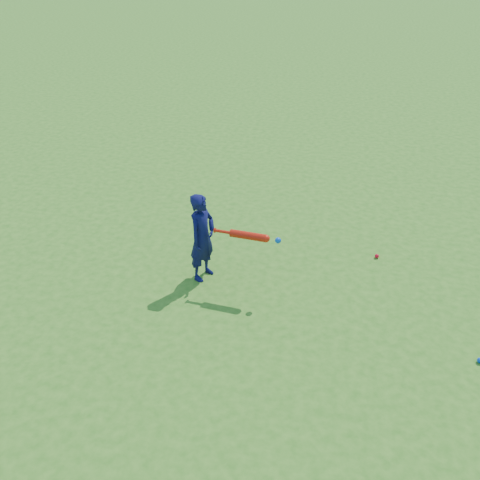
{
  "coord_description": "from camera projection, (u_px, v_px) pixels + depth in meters",
  "views": [
    {
      "loc": [
        1.64,
        -5.69,
        4.05
      ],
      "look_at": [
        0.5,
        -0.16,
        0.64
      ],
      "focal_mm": 40.0,
      "sensor_mm": 36.0,
      "label": 1
    }
  ],
  "objects": [
    {
      "name": "bat_swing",
      "position": [
        251.0,
        236.0,
        6.45
      ],
      "size": [
        0.84,
        0.15,
        0.1
      ],
      "rotation": [
        0.0,
        0.0,
        -0.1
      ],
      "color": "red",
      "rests_on": "ground"
    },
    {
      "name": "child",
      "position": [
        202.0,
        237.0,
        6.75
      ],
      "size": [
        0.42,
        0.5,
        1.19
      ],
      "primitive_type": "imported",
      "rotation": [
        0.0,
        0.0,
        1.21
      ],
      "color": "#0D0F40",
      "rests_on": "ground"
    },
    {
      "name": "ground",
      "position": [
        206.0,
        271.0,
        7.14
      ],
      "size": [
        80.0,
        80.0,
        0.0
      ],
      "primitive_type": "plane",
      "color": "#33701A",
      "rests_on": "ground"
    },
    {
      "name": "ground_ball_red",
      "position": [
        377.0,
        256.0,
        7.41
      ],
      "size": [
        0.06,
        0.06,
        0.06
      ],
      "primitive_type": "sphere",
      "color": "red",
      "rests_on": "ground"
    },
    {
      "name": "ground_ball_blue",
      "position": [
        480.0,
        360.0,
        5.66
      ],
      "size": [
        0.06,
        0.06,
        0.06
      ],
      "primitive_type": "sphere",
      "color": "#0B3FC6",
      "rests_on": "ground"
    }
  ]
}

